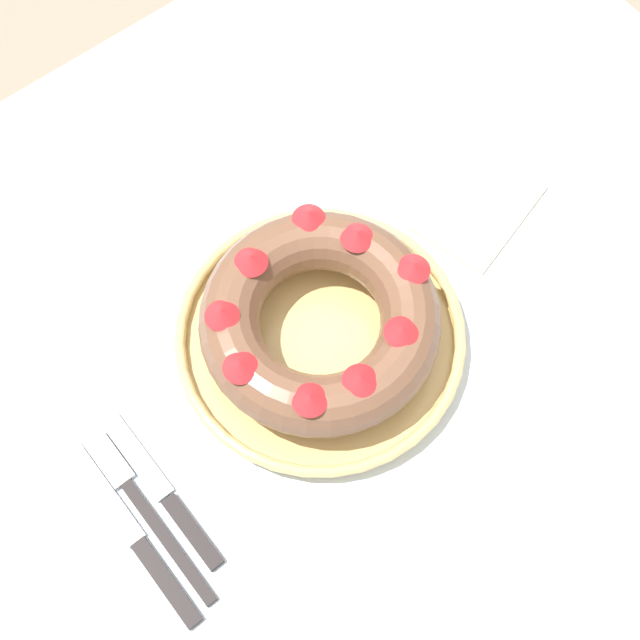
# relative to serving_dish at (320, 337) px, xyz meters

# --- Properties ---
(ground_plane) EXTENTS (8.00, 8.00, 0.00)m
(ground_plane) POSITION_rel_serving_dish_xyz_m (0.02, 0.02, -0.78)
(ground_plane) COLOR gray
(dining_table) EXTENTS (1.16, 0.94, 0.76)m
(dining_table) POSITION_rel_serving_dish_xyz_m (0.02, 0.02, -0.12)
(dining_table) COLOR silver
(dining_table) RESTS_ON ground_plane
(serving_dish) EXTENTS (0.30, 0.30, 0.03)m
(serving_dish) POSITION_rel_serving_dish_xyz_m (0.00, 0.00, 0.00)
(serving_dish) COLOR tan
(serving_dish) RESTS_ON dining_table
(bundt_cake) EXTENTS (0.24, 0.24, 0.07)m
(bundt_cake) POSITION_rel_serving_dish_xyz_m (-0.00, 0.00, 0.05)
(bundt_cake) COLOR brown
(bundt_cake) RESTS_ON serving_dish
(fork) EXTENTS (0.02, 0.20, 0.01)m
(fork) POSITION_rel_serving_dish_xyz_m (-0.25, -0.03, -0.01)
(fork) COLOR black
(fork) RESTS_ON dining_table
(serving_knife) EXTENTS (0.02, 0.22, 0.01)m
(serving_knife) POSITION_rel_serving_dish_xyz_m (-0.27, -0.06, -0.01)
(serving_knife) COLOR black
(serving_knife) RESTS_ON dining_table
(cake_knife) EXTENTS (0.02, 0.19, 0.01)m
(cake_knife) POSITION_rel_serving_dish_xyz_m (-0.22, -0.04, -0.01)
(cake_knife) COLOR black
(cake_knife) RESTS_ON dining_table
(napkin) EXTENTS (0.16, 0.13, 0.00)m
(napkin) POSITION_rel_serving_dish_xyz_m (0.25, 0.01, -0.01)
(napkin) COLOR beige
(napkin) RESTS_ON dining_table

